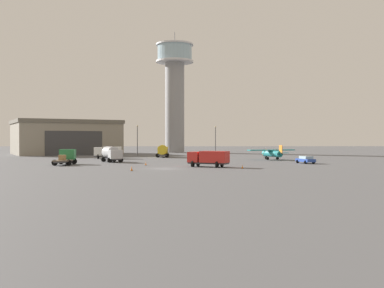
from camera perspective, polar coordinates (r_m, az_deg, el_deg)
name	(u,v)px	position (r m, az deg, el deg)	size (l,w,h in m)	color
ground_plane	(165,169)	(68.30, -3.47, -3.14)	(400.00, 400.00, 0.00)	#545456
control_tower	(175,85)	(148.79, -2.22, 7.47)	(12.30, 12.30, 39.77)	gray
hangar	(65,137)	(137.21, -15.85, 0.83)	(36.32, 34.05, 9.89)	gray
airplane_teal	(272,153)	(97.74, 10.20, -1.12)	(10.81, 8.49, 3.21)	teal
truck_fuel_tanker_silver	(112,154)	(88.52, -10.22, -1.21)	(4.75, 6.17, 3.02)	#38383D
truck_fuel_tanker_yellow	(163,150)	(109.90, -3.78, -0.82)	(3.37, 6.97, 3.04)	#38383D
truck_box_red	(209,158)	(71.95, 2.15, -1.76)	(6.86, 5.01, 2.56)	#38383D
truck_box_white	(108,152)	(103.68, -10.64, -0.98)	(6.37, 3.67, 2.69)	#38383D
truck_flatbed_green	(66,157)	(81.75, -15.76, -1.64)	(3.42, 6.70, 2.64)	#38383D
car_blue	(306,159)	(84.71, 14.29, -1.92)	(2.93, 4.65, 1.37)	#2847A8
light_post_west	(215,138)	(121.76, 3.01, 0.81)	(0.44, 0.44, 8.02)	#38383D
light_post_east	(137,137)	(121.65, -6.98, 0.86)	(0.44, 0.44, 8.23)	#38383D
traffic_cone_near_left	(132,168)	(63.81, -7.70, -3.11)	(0.36, 0.36, 0.69)	black
traffic_cone_near_right	(146,164)	(77.05, -5.92, -2.49)	(0.36, 0.36, 0.60)	black
traffic_cone_mid_apron	(242,167)	(68.58, 6.44, -2.90)	(0.36, 0.36, 0.56)	black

